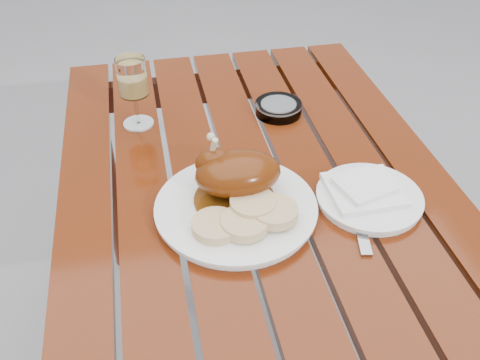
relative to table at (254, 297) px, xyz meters
name	(u,v)px	position (x,y,z in m)	size (l,w,h in m)	color
table	(254,297)	(0.00, 0.00, 0.00)	(0.80, 1.20, 0.75)	#64210B
dinner_plate	(236,209)	(-0.06, -0.09, 0.38)	(0.31, 0.31, 0.02)	white
roast_duck	(235,173)	(-0.06, -0.05, 0.44)	(0.17, 0.16, 0.12)	#542B09
bread_dumplings	(247,216)	(-0.05, -0.14, 0.41)	(0.20, 0.13, 0.03)	tan
wine_glass	(134,93)	(-0.23, 0.26, 0.46)	(0.07, 0.07, 0.17)	#E4C167
side_plate	(369,198)	(0.20, -0.11, 0.38)	(0.21, 0.21, 0.02)	white
napkin	(363,190)	(0.19, -0.10, 0.40)	(0.14, 0.13, 0.01)	white
ashtray	(278,108)	(0.11, 0.25, 0.39)	(0.11, 0.11, 0.03)	#B2B7BC
fork	(198,225)	(-0.14, -0.11, 0.38)	(0.02, 0.19, 0.01)	gray
knife	(357,215)	(0.16, -0.14, 0.38)	(0.02, 0.21, 0.01)	gray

